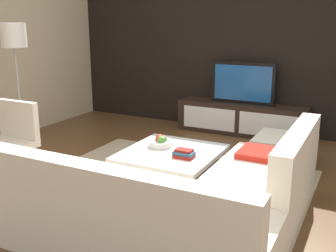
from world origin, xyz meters
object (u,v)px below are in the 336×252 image
at_px(accent_chair_near, 12,134).
at_px(sectional_couch, 184,204).
at_px(ottoman, 284,153).
at_px(coffee_table, 171,166).
at_px(television, 243,83).
at_px(media_console, 241,119).
at_px(fruit_bowl, 161,142).
at_px(floor_lamp, 14,43).
at_px(book_stack, 184,154).

bearing_deg(accent_chair_near, sectional_couch, 1.13).
bearing_deg(ottoman, coffee_table, -134.39).
distance_m(television, coffee_table, 2.38).
height_order(television, sectional_couch, television).
bearing_deg(accent_chair_near, ottoman, 40.06).
distance_m(coffee_table, ottoman, 1.48).
xyz_separation_m(media_console, fruit_bowl, (-0.28, -2.20, 0.18)).
bearing_deg(floor_lamp, television, 39.41).
bearing_deg(book_stack, media_console, 92.68).
xyz_separation_m(fruit_bowl, book_stack, (0.39, -0.22, -0.01)).
relative_size(television, book_stack, 4.59).
relative_size(coffee_table, floor_lamp, 0.61).
height_order(television, accent_chair_near, television).
xyz_separation_m(floor_lamp, book_stack, (2.68, -0.31, -1.07)).
xyz_separation_m(television, sectional_couch, (0.51, -3.26, -0.54)).
height_order(accent_chair_near, floor_lamp, floor_lamp).
bearing_deg(sectional_couch, coffee_table, 122.40).
bearing_deg(fruit_bowl, accent_chair_near, -156.91).
relative_size(fruit_bowl, book_stack, 1.27).
height_order(accent_chair_near, fruit_bowl, accent_chair_near).
relative_size(floor_lamp, ottoman, 2.49).
xyz_separation_m(media_console, floor_lamp, (-2.57, -2.11, 1.24)).
bearing_deg(coffee_table, book_stack, -30.27).
relative_size(coffee_table, ottoman, 1.53).
height_order(television, fruit_bowl, television).
xyz_separation_m(accent_chair_near, ottoman, (2.83, 1.65, -0.29)).
xyz_separation_m(sectional_couch, book_stack, (-0.40, 0.84, 0.13)).
bearing_deg(sectional_couch, fruit_bowl, 126.68).
xyz_separation_m(coffee_table, fruit_bowl, (-0.18, 0.10, 0.23)).
height_order(media_console, sectional_couch, sectional_couch).
xyz_separation_m(television, floor_lamp, (-2.57, -2.11, 0.66)).
bearing_deg(ottoman, fruit_bowl, -141.76).
height_order(coffee_table, ottoman, ottoman).
xyz_separation_m(floor_lamp, fruit_bowl, (2.29, -0.09, -1.05)).
bearing_deg(book_stack, coffee_table, 149.73).
relative_size(sectional_couch, floor_lamp, 1.36).
xyz_separation_m(television, coffee_table, (-0.10, -2.30, -0.63)).
xyz_separation_m(media_console, accent_chair_near, (-1.90, -2.89, 0.24)).
bearing_deg(media_console, accent_chair_near, -123.32).
bearing_deg(fruit_bowl, media_console, 82.73).
bearing_deg(coffee_table, sectional_couch, -57.60).
relative_size(sectional_couch, accent_chair_near, 2.72).
xyz_separation_m(accent_chair_near, fruit_bowl, (1.62, 0.69, -0.06)).
bearing_deg(television, accent_chair_near, -123.32).
xyz_separation_m(ottoman, fruit_bowl, (-1.21, -0.96, 0.23)).
relative_size(coffee_table, accent_chair_near, 1.23).
height_order(coffee_table, fruit_bowl, fruit_bowl).
relative_size(sectional_couch, coffee_table, 2.22).
distance_m(media_console, book_stack, 2.43).
relative_size(sectional_couch, ottoman, 3.39).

